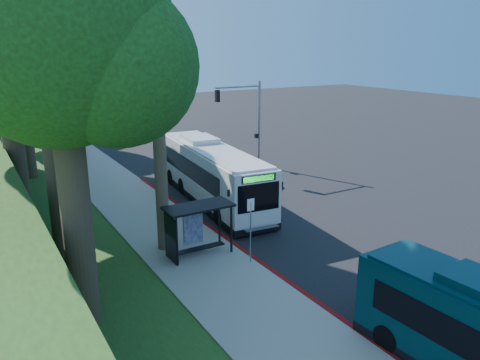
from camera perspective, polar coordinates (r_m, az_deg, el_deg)
ground at (r=28.48m, az=5.15°, el=-3.88°), size 140.00×140.00×0.00m
sidewalk at (r=25.13m, az=-8.56°, el=-6.64°), size 4.50×70.00×0.12m
red_curb at (r=22.79m, az=0.78°, el=-8.91°), size 0.25×30.00×0.13m
grass_verge at (r=28.43m, az=-23.24°, el=-5.16°), size 8.00×70.00×0.06m
bus_shelter at (r=22.06m, az=-5.78°, el=-4.96°), size 3.20×1.51×2.55m
stop_sign_pole at (r=21.03m, az=1.30°, el=-5.15°), size 0.35×0.06×3.17m
traffic_signal_pole at (r=37.55m, az=1.04°, el=8.03°), size 4.10×0.30×7.00m
tree_0 at (r=21.88m, az=-22.99°, el=18.84°), size 8.40×8.00×15.70m
tree_2 at (r=37.77m, az=-25.85°, el=15.76°), size 8.82×8.40×15.12m
tree_4 at (r=53.74m, az=-27.00°, el=14.47°), size 8.40×8.00×14.14m
tree_5 at (r=61.81m, az=-26.60°, el=13.80°), size 7.35×7.00×12.86m
tree_6 at (r=15.84m, az=-20.90°, el=15.10°), size 7.56×7.20×13.74m
white_bus at (r=29.95m, az=-3.50°, el=0.93°), size 4.00×13.11×3.85m
pickup at (r=34.36m, az=-0.33°, el=1.14°), size 3.54×6.25×1.64m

